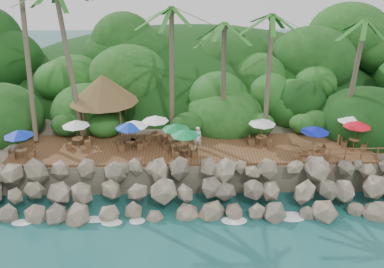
{
  "coord_description": "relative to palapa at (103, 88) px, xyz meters",
  "views": [
    {
      "loc": [
        -0.59,
        -21.2,
        15.42
      ],
      "look_at": [
        0.0,
        6.0,
        3.4
      ],
      "focal_mm": 38.51,
      "sensor_mm": 36.0,
      "label": 1
    }
  ],
  "objects": [
    {
      "name": "land_base",
      "position": [
        6.82,
        6.5,
        -4.74
      ],
      "size": [
        32.0,
        25.2,
        2.1
      ],
      "primitive_type": "cube",
      "color": "gray",
      "rests_on": "ground"
    },
    {
      "name": "waiter",
      "position": [
        7.22,
        -3.54,
        -2.65
      ],
      "size": [
        0.64,
        0.45,
        1.69
      ],
      "primitive_type": "imported",
      "rotation": [
        0.0,
        0.0,
        3.21
      ],
      "color": "white",
      "rests_on": "terrace"
    },
    {
      "name": "terrace",
      "position": [
        6.82,
        -3.5,
        -3.59
      ],
      "size": [
        26.0,
        5.0,
        0.2
      ],
      "primitive_type": "cube",
      "color": "brown",
      "rests_on": "land_base"
    },
    {
      "name": "dining_clusters",
      "position": [
        8.15,
        -3.7,
        -1.7
      ],
      "size": [
        25.59,
        4.62,
        2.16
      ],
      "color": "brown",
      "rests_on": "terrace"
    },
    {
      "name": "railing",
      "position": [
        17.79,
        -5.85,
        -2.88
      ],
      "size": [
        8.3,
        0.1,
        1.0
      ],
      "color": "brown",
      "rests_on": "terrace"
    },
    {
      "name": "jungle_hill",
      "position": [
        6.82,
        14.0,
        -5.79
      ],
      "size": [
        44.8,
        28.0,
        15.4
      ],
      "primitive_type": "ellipsoid",
      "color": "#143811",
      "rests_on": "ground"
    },
    {
      "name": "foam_line",
      "position": [
        6.82,
        -9.2,
        -5.76
      ],
      "size": [
        25.2,
        0.8,
        0.06
      ],
      "color": "white",
      "rests_on": "ground"
    },
    {
      "name": "palapa",
      "position": [
        0.0,
        0.0,
        0.0
      ],
      "size": [
        5.4,
        5.4,
        4.6
      ],
      "color": "brown",
      "rests_on": "ground"
    },
    {
      "name": "jungle_foliage",
      "position": [
        6.82,
        5.5,
        -5.79
      ],
      "size": [
        44.0,
        16.0,
        12.0
      ],
      "primitive_type": null,
      "color": "#143811",
      "rests_on": "ground"
    },
    {
      "name": "palms",
      "position": [
        6.5,
        -0.86,
        6.5
      ],
      "size": [
        30.08,
        6.39,
        14.57
      ],
      "color": "brown",
      "rests_on": "ground"
    },
    {
      "name": "ground",
      "position": [
        6.82,
        -9.5,
        -5.79
      ],
      "size": [
        140.0,
        140.0,
        0.0
      ],
      "primitive_type": "plane",
      "color": "#19514F",
      "rests_on": "ground"
    },
    {
      "name": "seawall",
      "position": [
        6.82,
        -7.5,
        -4.64
      ],
      "size": [
        29.0,
        4.0,
        2.3
      ],
      "primitive_type": null,
      "color": "gray",
      "rests_on": "ground"
    }
  ]
}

